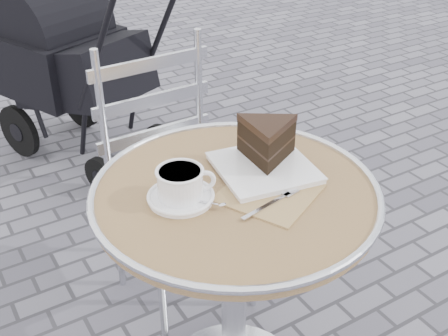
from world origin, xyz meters
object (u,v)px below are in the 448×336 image
cafe_table (235,242)px  baby_stroller (72,70)px  cake_plate_set (267,147)px  cappuccino_set (181,187)px  bistro_chair (166,149)px

cafe_table → baby_stroller: (0.09, 1.66, -0.11)m
cafe_table → cake_plate_set: bearing=22.2°
cappuccino_set → cake_plate_set: bearing=23.4°
cafe_table → cappuccino_set: 0.24m
cafe_table → cake_plate_set: 0.26m
cake_plate_set → bistro_chair: (-0.07, 0.47, -0.21)m
cafe_table → cappuccino_set: cappuccino_set is taller
cappuccino_set → baby_stroller: (0.23, 1.63, -0.31)m
cafe_table → bistro_chair: bistro_chair is taller
cake_plate_set → bistro_chair: size_ratio=0.39×
cake_plate_set → bistro_chair: bistro_chair is taller
cappuccino_set → bistro_chair: size_ratio=0.19×
cappuccino_set → baby_stroller: size_ratio=0.16×
cafe_table → baby_stroller: bearing=86.7°
cake_plate_set → baby_stroller: bearing=100.4°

